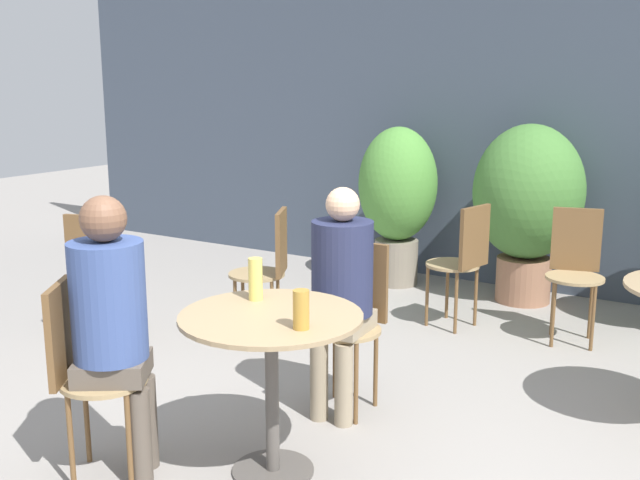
# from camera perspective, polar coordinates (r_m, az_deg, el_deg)

# --- Properties ---
(storefront_wall) EXTENTS (10.00, 0.06, 3.00)m
(storefront_wall) POSITION_cam_1_polar(r_m,az_deg,el_deg) (6.24, 17.39, 9.69)
(storefront_wall) COLOR #3D4756
(storefront_wall) RESTS_ON ground_plane
(cafe_table_near) EXTENTS (0.79, 0.79, 0.74)m
(cafe_table_near) POSITION_cam_1_polar(r_m,az_deg,el_deg) (3.25, -3.73, -8.14)
(cafe_table_near) COLOR #514C47
(cafe_table_near) RESTS_ON ground_plane
(bistro_chair_0) EXTENTS (0.37, 0.38, 0.88)m
(bistro_chair_0) POSITION_cam_1_polar(r_m,az_deg,el_deg) (3.94, 2.51, -5.33)
(bistro_chair_0) COLOR #997F56
(bistro_chair_0) RESTS_ON ground_plane
(bistro_chair_1) EXTENTS (0.43, 0.42, 0.88)m
(bistro_chair_1) POSITION_cam_1_polar(r_m,az_deg,el_deg) (3.40, -17.66, -8.86)
(bistro_chair_1) COLOR #997F56
(bistro_chair_1) RESTS_ON ground_plane
(bistro_chair_2) EXTENTS (0.40, 0.38, 0.88)m
(bistro_chair_2) POSITION_cam_1_polar(r_m,az_deg,el_deg) (5.23, 10.89, -1.12)
(bistro_chair_2) COLOR #997F56
(bistro_chair_2) RESTS_ON ground_plane
(bistro_chair_3) EXTENTS (0.42, 0.41, 0.88)m
(bistro_chair_3) POSITION_cam_1_polar(r_m,az_deg,el_deg) (4.95, -3.88, -1.69)
(bistro_chair_3) COLOR #997F56
(bistro_chair_3) RESTS_ON ground_plane
(bistro_chair_4) EXTENTS (0.39, 0.41, 0.88)m
(bistro_chair_4) POSITION_cam_1_polar(r_m,az_deg,el_deg) (5.22, 18.87, -1.60)
(bistro_chair_4) COLOR #997F56
(bistro_chair_4) RESTS_ON ground_plane
(bistro_chair_5) EXTENTS (0.39, 0.41, 0.88)m
(bistro_chair_5) POSITION_cam_1_polar(r_m,az_deg,el_deg) (5.05, -16.64, -1.90)
(bistro_chair_5) COLOR #997F56
(bistro_chair_5) RESTS_ON ground_plane
(seated_person_0) EXTENTS (0.31, 0.32, 1.19)m
(seated_person_0) POSITION_cam_1_polar(r_m,az_deg,el_deg) (3.77, 1.61, -3.23)
(seated_person_0) COLOR gray
(seated_person_0) RESTS_ON ground_plane
(seated_person_1) EXTENTS (0.40, 0.39, 1.25)m
(seated_person_1) POSITION_cam_1_polar(r_m,az_deg,el_deg) (3.29, -15.56, -5.45)
(seated_person_1) COLOR brown
(seated_person_1) RESTS_ON ground_plane
(beer_glass_0) EXTENTS (0.06, 0.06, 0.19)m
(beer_glass_0) POSITION_cam_1_polar(r_m,az_deg,el_deg) (3.39, -4.94, -2.98)
(beer_glass_0) COLOR #DBC65B
(beer_glass_0) RESTS_ON cafe_table_near
(beer_glass_1) EXTENTS (0.07, 0.07, 0.16)m
(beer_glass_1) POSITION_cam_1_polar(r_m,az_deg,el_deg) (3.00, -1.45, -5.32)
(beer_glass_1) COLOR #B28433
(beer_glass_1) RESTS_ON cafe_table_near
(potted_plant_0) EXTENTS (0.66, 0.66, 1.33)m
(potted_plant_0) POSITION_cam_1_polar(r_m,az_deg,el_deg) (6.27, 5.94, 3.59)
(potted_plant_0) COLOR slate
(potted_plant_0) RESTS_ON ground_plane
(potted_plant_1) EXTENTS (0.84, 0.84, 1.38)m
(potted_plant_1) POSITION_cam_1_polar(r_m,az_deg,el_deg) (5.95, 15.56, 3.03)
(potted_plant_1) COLOR #93664C
(potted_plant_1) RESTS_ON ground_plane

